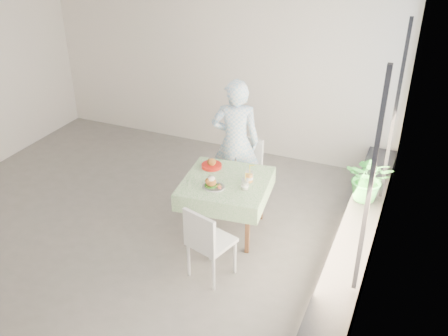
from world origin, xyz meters
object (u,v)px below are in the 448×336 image
at_px(potted_plant, 369,178).
at_px(main_dish, 212,184).
at_px(chair_near, 211,255).
at_px(diner, 235,142).
at_px(chair_far, 243,181).
at_px(juice_cup_orange, 249,177).
at_px(cafe_table, 226,200).

bearing_deg(potted_plant, main_dish, -153.51).
relative_size(chair_near, diner, 0.51).
bearing_deg(diner, chair_near, 83.61).
distance_m(chair_far, chair_near, 1.75).
bearing_deg(juice_cup_orange, chair_far, 115.78).
bearing_deg(diner, juice_cup_orange, 104.58).
bearing_deg(diner, chair_far, -161.10).
relative_size(diner, main_dish, 6.27).
relative_size(cafe_table, diner, 0.64).
distance_m(diner, main_dish, 0.99).
bearing_deg(chair_far, diner, -141.88).
height_order(cafe_table, chair_far, chair_far).
relative_size(chair_far, main_dish, 3.09).
bearing_deg(diner, potted_plant, 156.87).
relative_size(main_dish, juice_cup_orange, 0.99).
distance_m(cafe_table, chair_far, 0.86).
bearing_deg(potted_plant, diner, 176.09).
distance_m(cafe_table, diner, 0.90).
relative_size(juice_cup_orange, potted_plant, 0.47).
xyz_separation_m(chair_far, potted_plant, (1.72, -0.20, 0.53)).
height_order(cafe_table, potted_plant, potted_plant).
xyz_separation_m(diner, potted_plant, (1.82, -0.12, -0.09)).
xyz_separation_m(chair_far, diner, (-0.09, -0.07, 0.62)).
bearing_deg(cafe_table, juice_cup_orange, 15.49).
relative_size(chair_far, juice_cup_orange, 3.05).
distance_m(chair_far, potted_plant, 1.82).
distance_m(cafe_table, main_dish, 0.41).
bearing_deg(chair_far, main_dish, -89.84).
height_order(main_dish, juice_cup_orange, juice_cup_orange).
relative_size(cafe_table, chair_near, 1.25).
height_order(chair_far, chair_near, chair_near).
height_order(chair_near, diner, diner).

